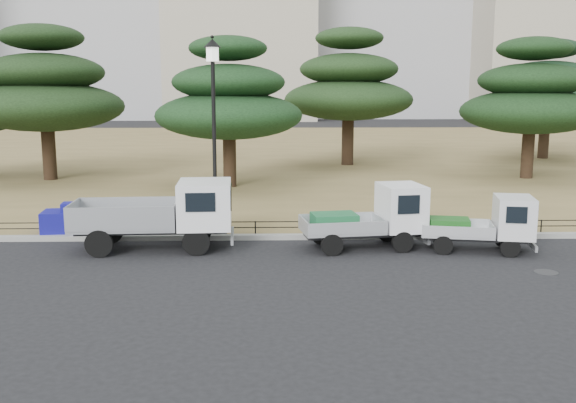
{
  "coord_description": "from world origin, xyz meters",
  "views": [
    {
      "loc": [
        -0.46,
        -16.78,
        4.6
      ],
      "look_at": [
        0.0,
        2.0,
        1.3
      ],
      "focal_mm": 40.0,
      "sensor_mm": 36.0,
      "label": 1
    }
  ],
  "objects_px": {
    "truck_large": "(163,212)",
    "tarp_pile": "(67,220)",
    "street_lamp": "(213,104)",
    "truck_kei_front": "(373,217)",
    "truck_kei_rear": "(486,224)"
  },
  "relations": [
    {
      "from": "truck_large",
      "to": "truck_kei_front",
      "type": "height_order",
      "value": "truck_large"
    },
    {
      "from": "truck_large",
      "to": "tarp_pile",
      "type": "height_order",
      "value": "truck_large"
    },
    {
      "from": "truck_large",
      "to": "truck_kei_rear",
      "type": "distance_m",
      "value": 9.28
    },
    {
      "from": "street_lamp",
      "to": "tarp_pile",
      "type": "height_order",
      "value": "street_lamp"
    },
    {
      "from": "truck_large",
      "to": "street_lamp",
      "type": "bearing_deg",
      "value": 42.17
    },
    {
      "from": "tarp_pile",
      "to": "truck_large",
      "type": "bearing_deg",
      "value": -27.5
    },
    {
      "from": "truck_large",
      "to": "tarp_pile",
      "type": "relative_size",
      "value": 3.02
    },
    {
      "from": "truck_kei_front",
      "to": "tarp_pile",
      "type": "relative_size",
      "value": 2.41
    },
    {
      "from": "truck_kei_front",
      "to": "tarp_pile",
      "type": "height_order",
      "value": "truck_kei_front"
    },
    {
      "from": "truck_kei_front",
      "to": "truck_kei_rear",
      "type": "height_order",
      "value": "truck_kei_front"
    },
    {
      "from": "truck_large",
      "to": "tarp_pile",
      "type": "distance_m",
      "value": 3.8
    },
    {
      "from": "truck_kei_front",
      "to": "truck_large",
      "type": "bearing_deg",
      "value": 171.26
    },
    {
      "from": "truck_large",
      "to": "truck_kei_rear",
      "type": "bearing_deg",
      "value": -6.13
    },
    {
      "from": "truck_kei_front",
      "to": "street_lamp",
      "type": "bearing_deg",
      "value": 154.55
    },
    {
      "from": "tarp_pile",
      "to": "truck_kei_front",
      "type": "bearing_deg",
      "value": -10.61
    }
  ]
}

